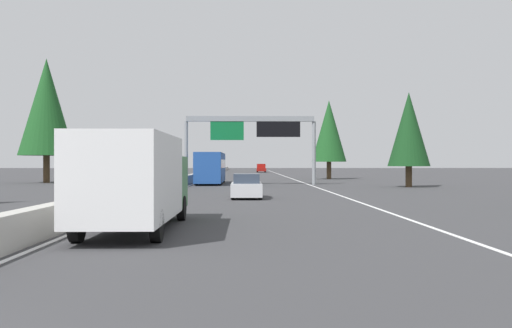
{
  "coord_description": "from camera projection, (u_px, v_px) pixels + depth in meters",
  "views": [
    {
      "loc": [
        -5.85,
        -5.45,
        2.12
      ],
      "look_at": [
        62.89,
        -6.67,
        1.96
      ],
      "focal_mm": 39.88,
      "sensor_mm": 36.0,
      "label": 1
    }
  ],
  "objects": [
    {
      "name": "sedan_near_center",
      "position": [
        246.0,
        187.0,
        33.97
      ],
      "size": [
        4.4,
        1.8,
        1.47
      ],
      "color": "silver",
      "rests_on": "ground"
    },
    {
      "name": "shoulder_stripe_median",
      "position": [
        207.0,
        179.0,
        75.75
      ],
      "size": [
        160.0,
        0.16,
        0.01
      ],
      "primitive_type": "cube",
      "color": "silver",
      "rests_on": "ground"
    },
    {
      "name": "pickup_distant_a",
      "position": [
        261.0,
        168.0,
        125.37
      ],
      "size": [
        5.6,
        2.0,
        1.86
      ],
      "color": "maroon",
      "rests_on": "ground"
    },
    {
      "name": "ground_plane",
      "position": [
        199.0,
        181.0,
        65.75
      ],
      "size": [
        320.0,
        320.0,
        0.0
      ],
      "primitive_type": "plane",
      "color": "#38383A"
    },
    {
      "name": "conifer_right_near",
      "position": [
        409.0,
        129.0,
        49.37
      ],
      "size": [
        3.64,
        3.64,
        8.27
      ],
      "color": "#4C3823",
      "rests_on": "ground"
    },
    {
      "name": "conifer_left_near",
      "position": [
        46.0,
        107.0,
        59.93
      ],
      "size": [
        5.78,
        5.78,
        13.14
      ],
      "color": "#4C3823",
      "rests_on": "ground"
    },
    {
      "name": "bus_far_right",
      "position": [
        211.0,
        167.0,
        57.11
      ],
      "size": [
        11.5,
        2.55,
        3.1
      ],
      "color": "#1E4793",
      "rests_on": "ground"
    },
    {
      "name": "shoulder_stripe_right",
      "position": [
        291.0,
        178.0,
        75.95
      ],
      "size": [
        160.0,
        0.16,
        0.01
      ],
      "primitive_type": "cube",
      "color": "silver",
      "rests_on": "ground"
    },
    {
      "name": "box_truck_distant_b",
      "position": [
        136.0,
        179.0,
        17.73
      ],
      "size": [
        8.5,
        2.4,
        2.95
      ],
      "color": "white",
      "rests_on": "ground"
    },
    {
      "name": "median_barrier",
      "position": [
        208.0,
        174.0,
        85.74
      ],
      "size": [
        180.0,
        0.56,
        0.9
      ],
      "primitive_type": "cube",
      "color": "#ADAAA3",
      "rests_on": "ground"
    },
    {
      "name": "conifer_right_mid",
      "position": [
        329.0,
        131.0,
        73.65
      ],
      "size": [
        4.5,
        4.5,
        10.23
      ],
      "color": "#4C3823",
      "rests_on": "ground"
    },
    {
      "name": "sign_gantry_overhead",
      "position": [
        252.0,
        130.0,
        54.61
      ],
      "size": [
        0.5,
        12.68,
        6.59
      ],
      "color": "gray",
      "rests_on": "ground"
    }
  ]
}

